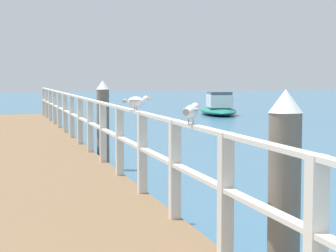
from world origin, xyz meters
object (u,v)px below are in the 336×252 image
at_px(seagull_foreground, 191,111).
at_px(dock_piling_near, 284,207).
at_px(dock_piling_far, 103,125).
at_px(seagull_background, 136,101).
at_px(boat_0, 218,107).

bearing_deg(seagull_foreground, dock_piling_near, -42.72).
relative_size(dock_piling_far, seagull_background, 5.36).
xyz_separation_m(dock_piling_far, boat_0, (9.44, 17.92, -0.61)).
bearing_deg(seagull_background, boat_0, -156.31).
bearing_deg(boat_0, seagull_foreground, 81.50).
height_order(dock_piling_far, seagull_foreground, dock_piling_far).
relative_size(dock_piling_far, seagull_foreground, 4.77).
xyz_separation_m(dock_piling_near, dock_piling_far, (0.00, 9.11, 0.00)).
relative_size(dock_piling_near, seagull_background, 5.36).
xyz_separation_m(dock_piling_near, boat_0, (9.44, 27.03, -0.61)).
bearing_deg(boat_0, dock_piling_far, 74.70).
distance_m(seagull_background, boat_0, 25.03).
xyz_separation_m(dock_piling_far, seagull_background, (-0.37, -5.07, 0.75)).
bearing_deg(seagull_foreground, seagull_background, 122.51).
bearing_deg(dock_piling_near, seagull_foreground, 104.75).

